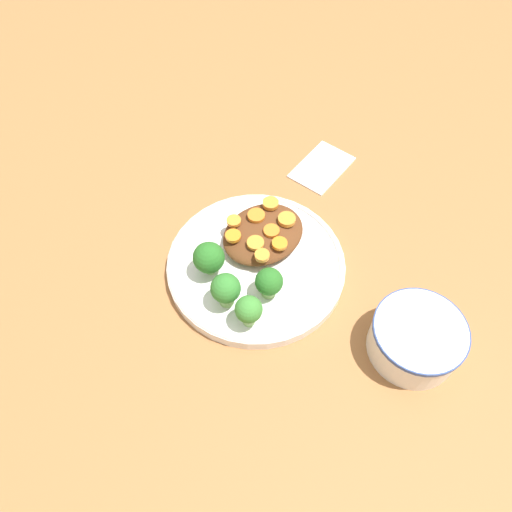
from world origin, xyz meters
TOP-DOWN VIEW (x-y plane):
  - ground_plane at (0.00, 0.00)m, footprint 4.00×4.00m
  - plate at (0.00, 0.00)m, footprint 0.25×0.25m
  - dip_bowl at (-0.07, 0.22)m, footprint 0.12×0.12m
  - stew_mound at (-0.03, -0.02)m, footprint 0.12×0.10m
  - broccoli_floret_0 at (0.07, 0.02)m, footprint 0.04×0.04m
  - broccoli_floret_1 at (0.06, -0.03)m, footprint 0.04×0.04m
  - broccoli_floret_2 at (0.07, 0.07)m, footprint 0.04×0.04m
  - broccoli_floret_3 at (0.02, 0.05)m, footprint 0.04×0.04m
  - carrot_slice_0 at (-0.01, -0.01)m, footprint 0.02×0.02m
  - carrot_slice_1 at (-0.07, -0.01)m, footprint 0.03×0.03m
  - carrot_slice_2 at (-0.07, -0.05)m, footprint 0.02×0.02m
  - carrot_slice_3 at (-0.01, -0.06)m, footprint 0.02×0.02m
  - carrot_slice_4 at (-0.03, 0.01)m, footprint 0.02×0.02m
  - carrot_slice_5 at (0.00, 0.01)m, footprint 0.02×0.02m
  - carrot_slice_6 at (-0.04, -0.05)m, footprint 0.03×0.03m
  - carrot_slice_7 at (0.01, -0.04)m, footprint 0.02×0.02m
  - carrot_slice_8 at (-0.04, -0.01)m, footprint 0.02×0.02m
  - napkin at (-0.21, -0.08)m, footprint 0.12×0.09m

SIDE VIEW (x-z plane):
  - ground_plane at x=0.00m, z-range 0.00..0.00m
  - napkin at x=-0.21m, z-range 0.00..0.01m
  - plate at x=0.00m, z-range 0.00..0.02m
  - stew_mound at x=-0.03m, z-range 0.02..0.04m
  - dip_bowl at x=-0.07m, z-range 0.00..0.06m
  - broccoli_floret_3 at x=0.02m, z-range 0.02..0.07m
  - carrot_slice_0 at x=-0.01m, z-range 0.04..0.05m
  - carrot_slice_8 at x=-0.04m, z-range 0.04..0.05m
  - carrot_slice_3 at x=-0.01m, z-range 0.04..0.05m
  - carrot_slice_6 at x=-0.04m, z-range 0.04..0.05m
  - carrot_slice_4 at x=-0.03m, z-range 0.04..0.05m
  - carrot_slice_7 at x=0.01m, z-range 0.04..0.05m
  - carrot_slice_2 at x=-0.07m, z-range 0.04..0.05m
  - carrot_slice_5 at x=0.00m, z-range 0.04..0.05m
  - carrot_slice_1 at x=-0.07m, z-range 0.04..0.05m
  - broccoli_floret_2 at x=0.07m, z-range 0.02..0.08m
  - broccoli_floret_0 at x=0.07m, z-range 0.02..0.08m
  - broccoli_floret_1 at x=0.06m, z-range 0.02..0.08m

